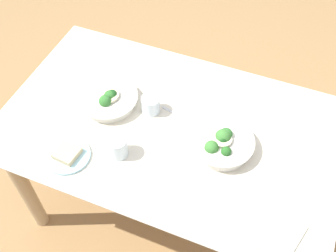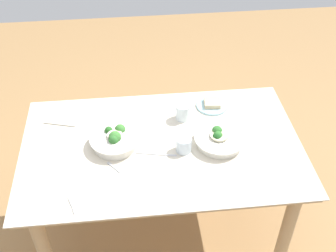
{
  "view_description": "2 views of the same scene",
  "coord_description": "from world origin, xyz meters",
  "px_view_note": "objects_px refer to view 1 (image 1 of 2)",
  "views": [
    {
      "loc": [
        -0.39,
        0.99,
        2.09
      ],
      "look_at": [
        -0.01,
        0.04,
        0.79
      ],
      "focal_mm": 43.04,
      "sensor_mm": 36.0,
      "label": 1
    },
    {
      "loc": [
        -0.14,
        -1.62,
        2.26
      ],
      "look_at": [
        0.04,
        0.09,
        0.79
      ],
      "focal_mm": 45.88,
      "sensor_mm": 36.0,
      "label": 2
    }
  ],
  "objects_px": {
    "broccoli_bowl_far": "(222,143)",
    "fork_by_near_bowl": "(235,121)",
    "napkin_folded_upper": "(274,231)",
    "water_glass_center": "(118,147)",
    "fork_by_far_bowl": "(288,96)",
    "broccoli_bowl_near": "(109,99)",
    "bread_side_plate": "(68,155)",
    "water_glass_side": "(151,105)",
    "table_knife_left": "(182,117)"
  },
  "relations": [
    {
      "from": "bread_side_plate",
      "to": "fork_by_far_bowl",
      "type": "height_order",
      "value": "bread_side_plate"
    },
    {
      "from": "broccoli_bowl_near",
      "to": "fork_by_far_bowl",
      "type": "distance_m",
      "value": 0.81
    },
    {
      "from": "water_glass_side",
      "to": "water_glass_center",
      "type": "bearing_deg",
      "value": 83.45
    },
    {
      "from": "bread_side_plate",
      "to": "fork_by_near_bowl",
      "type": "relative_size",
      "value": 2.23
    },
    {
      "from": "broccoli_bowl_near",
      "to": "bread_side_plate",
      "type": "distance_m",
      "value": 0.32
    },
    {
      "from": "napkin_folded_upper",
      "to": "broccoli_bowl_far",
      "type": "bearing_deg",
      "value": -44.47
    },
    {
      "from": "water_glass_center",
      "to": "table_knife_left",
      "type": "relative_size",
      "value": 0.43
    },
    {
      "from": "bread_side_plate",
      "to": "table_knife_left",
      "type": "height_order",
      "value": "bread_side_plate"
    },
    {
      "from": "broccoli_bowl_far",
      "to": "water_glass_side",
      "type": "distance_m",
      "value": 0.36
    },
    {
      "from": "water_glass_center",
      "to": "table_knife_left",
      "type": "xyz_separation_m",
      "value": [
        -0.17,
        -0.27,
        -0.04
      ]
    },
    {
      "from": "fork_by_far_bowl",
      "to": "fork_by_near_bowl",
      "type": "distance_m",
      "value": 0.29
    },
    {
      "from": "bread_side_plate",
      "to": "broccoli_bowl_far",
      "type": "bearing_deg",
      "value": -154.33
    },
    {
      "from": "broccoli_bowl_near",
      "to": "fork_by_near_bowl",
      "type": "xyz_separation_m",
      "value": [
        -0.55,
        -0.11,
        -0.03
      ]
    },
    {
      "from": "broccoli_bowl_near",
      "to": "table_knife_left",
      "type": "xyz_separation_m",
      "value": [
        -0.33,
        -0.05,
        -0.03
      ]
    },
    {
      "from": "water_glass_center",
      "to": "water_glass_side",
      "type": "bearing_deg",
      "value": -96.55
    },
    {
      "from": "table_knife_left",
      "to": "napkin_folded_upper",
      "type": "xyz_separation_m",
      "value": [
        -0.48,
        0.37,
        0.0
      ]
    },
    {
      "from": "water_glass_center",
      "to": "fork_by_near_bowl",
      "type": "relative_size",
      "value": 1.1
    },
    {
      "from": "broccoli_bowl_near",
      "to": "bread_side_plate",
      "type": "height_order",
      "value": "broccoli_bowl_near"
    },
    {
      "from": "broccoli_bowl_far",
      "to": "table_knife_left",
      "type": "relative_size",
      "value": 1.24
    },
    {
      "from": "fork_by_near_bowl",
      "to": "napkin_folded_upper",
      "type": "xyz_separation_m",
      "value": [
        -0.27,
        0.43,
        0.0
      ]
    },
    {
      "from": "water_glass_side",
      "to": "napkin_folded_upper",
      "type": "bearing_deg",
      "value": 150.58
    },
    {
      "from": "fork_by_near_bowl",
      "to": "napkin_folded_upper",
      "type": "distance_m",
      "value": 0.51
    },
    {
      "from": "broccoli_bowl_far",
      "to": "water_glass_center",
      "type": "distance_m",
      "value": 0.42
    },
    {
      "from": "bread_side_plate",
      "to": "fork_by_far_bowl",
      "type": "relative_size",
      "value": 1.71
    },
    {
      "from": "table_knife_left",
      "to": "fork_by_far_bowl",
      "type": "bearing_deg",
      "value": -131.06
    },
    {
      "from": "water_glass_center",
      "to": "fork_by_far_bowl",
      "type": "bearing_deg",
      "value": -135.32
    },
    {
      "from": "fork_by_far_bowl",
      "to": "fork_by_near_bowl",
      "type": "height_order",
      "value": "same"
    },
    {
      "from": "broccoli_bowl_far",
      "to": "water_glass_side",
      "type": "relative_size",
      "value": 3.23
    },
    {
      "from": "fork_by_near_bowl",
      "to": "napkin_folded_upper",
      "type": "relative_size",
      "value": 0.46
    },
    {
      "from": "broccoli_bowl_far",
      "to": "fork_by_far_bowl",
      "type": "distance_m",
      "value": 0.44
    },
    {
      "from": "water_glass_side",
      "to": "broccoli_bowl_near",
      "type": "bearing_deg",
      "value": 9.24
    },
    {
      "from": "napkin_folded_upper",
      "to": "water_glass_center",
      "type": "bearing_deg",
      "value": -8.38
    },
    {
      "from": "broccoli_bowl_far",
      "to": "fork_by_near_bowl",
      "type": "bearing_deg",
      "value": -95.21
    },
    {
      "from": "bread_side_plate",
      "to": "fork_by_far_bowl",
      "type": "bearing_deg",
      "value": -139.01
    },
    {
      "from": "broccoli_bowl_far",
      "to": "fork_by_near_bowl",
      "type": "distance_m",
      "value": 0.16
    },
    {
      "from": "fork_by_far_bowl",
      "to": "fork_by_near_bowl",
      "type": "bearing_deg",
      "value": 120.59
    },
    {
      "from": "table_knife_left",
      "to": "fork_by_near_bowl",
      "type": "bearing_deg",
      "value": -150.76
    },
    {
      "from": "broccoli_bowl_near",
      "to": "fork_by_near_bowl",
      "type": "bearing_deg",
      "value": -168.58
    },
    {
      "from": "broccoli_bowl_far",
      "to": "bread_side_plate",
      "type": "xyz_separation_m",
      "value": [
        0.56,
        0.27,
        -0.02
      ]
    },
    {
      "from": "bread_side_plate",
      "to": "water_glass_center",
      "type": "distance_m",
      "value": 0.21
    },
    {
      "from": "water_glass_center",
      "to": "napkin_folded_upper",
      "type": "xyz_separation_m",
      "value": [
        -0.66,
        0.1,
        -0.04
      ]
    },
    {
      "from": "broccoli_bowl_near",
      "to": "table_knife_left",
      "type": "distance_m",
      "value": 0.34
    },
    {
      "from": "water_glass_center",
      "to": "water_glass_side",
      "type": "xyz_separation_m",
      "value": [
        -0.03,
        -0.26,
        -0.01
      ]
    },
    {
      "from": "napkin_folded_upper",
      "to": "fork_by_near_bowl",
      "type": "bearing_deg",
      "value": -58.52
    },
    {
      "from": "table_knife_left",
      "to": "water_glass_side",
      "type": "bearing_deg",
      "value": 18.74
    },
    {
      "from": "bread_side_plate",
      "to": "table_knife_left",
      "type": "xyz_separation_m",
      "value": [
        -0.36,
        -0.36,
        -0.01
      ]
    },
    {
      "from": "broccoli_bowl_near",
      "to": "water_glass_center",
      "type": "relative_size",
      "value": 2.92
    },
    {
      "from": "water_glass_center",
      "to": "broccoli_bowl_near",
      "type": "bearing_deg",
      "value": -54.7
    },
    {
      "from": "bread_side_plate",
      "to": "water_glass_side",
      "type": "xyz_separation_m",
      "value": [
        -0.21,
        -0.35,
        0.03
      ]
    },
    {
      "from": "water_glass_side",
      "to": "napkin_folded_upper",
      "type": "relative_size",
      "value": 0.44
    }
  ]
}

